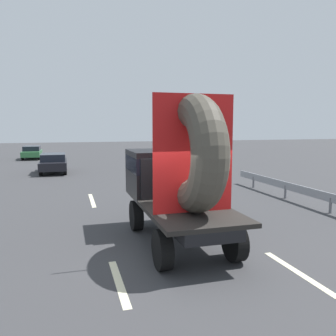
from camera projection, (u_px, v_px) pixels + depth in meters
The scene contains 9 objects.
ground_plane at pixel (187, 256), 8.03m from camera, with size 120.00×120.00×0.00m, color #38383A.
flatbed_truck at pixel (177, 174), 8.90m from camera, with size 2.02×4.75×3.77m.
distant_sedan at pixel (54, 162), 22.39m from camera, with size 1.67×3.89×1.27m.
guardrail at pixel (306, 192), 13.21m from camera, with size 0.10×10.44×0.71m.
lane_dash_left_near at pixel (119, 282), 6.71m from camera, with size 2.12×0.16×0.01m, color beige.
lane_dash_left_far at pixel (92, 200), 14.10m from camera, with size 2.64×0.16×0.01m, color beige.
lane_dash_right_near at pixel (297, 272), 7.17m from camera, with size 2.28×0.16×0.01m, color beige.
lane_dash_right_far at pixel (177, 195), 15.13m from camera, with size 2.62×0.16×0.01m, color beige.
oncoming_car at pixel (32, 152), 31.83m from camera, with size 1.58×3.70×1.21m.
Camera 1 is at (-2.59, -7.28, 3.06)m, focal length 36.43 mm.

